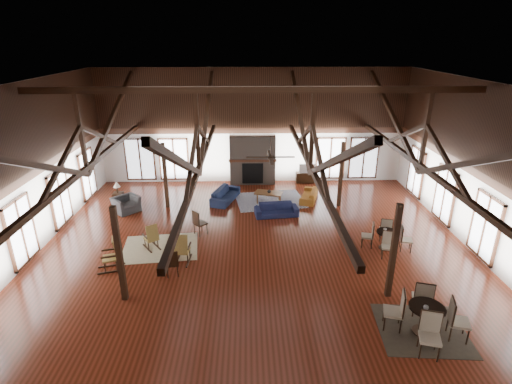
{
  "coord_description": "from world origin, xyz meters",
  "views": [
    {
      "loc": [
        -0.26,
        -13.67,
        7.42
      ],
      "look_at": [
        0.06,
        1.0,
        1.68
      ],
      "focal_mm": 28.0,
      "sensor_mm": 36.0,
      "label": 1
    }
  ],
  "objects_px": {
    "cafe_table_near": "(426,315)",
    "tv_console": "(306,177)",
    "coffee_table": "(269,193)",
    "sofa_navy_left": "(225,195)",
    "cafe_table_far": "(387,237)",
    "sofa_orange": "(309,195)",
    "armchair": "(126,204)",
    "sofa_navy_front": "(276,210)"
  },
  "relations": [
    {
      "from": "cafe_table_near",
      "to": "tv_console",
      "type": "distance_m",
      "value": 12.0
    },
    {
      "from": "coffee_table",
      "to": "sofa_navy_left",
      "type": "bearing_deg",
      "value": -169.5
    },
    {
      "from": "sofa_navy_left",
      "to": "cafe_table_far",
      "type": "relative_size",
      "value": 1.1
    },
    {
      "from": "sofa_navy_left",
      "to": "cafe_table_near",
      "type": "bearing_deg",
      "value": -130.13
    },
    {
      "from": "sofa_navy_left",
      "to": "coffee_table",
      "type": "xyz_separation_m",
      "value": [
        2.07,
        -0.22,
        0.13
      ]
    },
    {
      "from": "cafe_table_far",
      "to": "coffee_table",
      "type": "bearing_deg",
      "value": 132.22
    },
    {
      "from": "sofa_orange",
      "to": "cafe_table_far",
      "type": "bearing_deg",
      "value": 41.04
    },
    {
      "from": "sofa_orange",
      "to": "tv_console",
      "type": "distance_m",
      "value": 2.54
    },
    {
      "from": "coffee_table",
      "to": "cafe_table_near",
      "type": "bearing_deg",
      "value": -51.42
    },
    {
      "from": "cafe_table_far",
      "to": "tv_console",
      "type": "height_order",
      "value": "cafe_table_far"
    },
    {
      "from": "armchair",
      "to": "tv_console",
      "type": "bearing_deg",
      "value": -22.31
    },
    {
      "from": "sofa_orange",
      "to": "armchair",
      "type": "bearing_deg",
      "value": -65.38
    },
    {
      "from": "cafe_table_far",
      "to": "tv_console",
      "type": "distance_m",
      "value": 7.61
    },
    {
      "from": "sofa_navy_front",
      "to": "sofa_navy_left",
      "type": "xyz_separation_m",
      "value": [
        -2.35,
        1.79,
        0.03
      ]
    },
    {
      "from": "cafe_table_near",
      "to": "cafe_table_far",
      "type": "xyz_separation_m",
      "value": [
        0.47,
        4.56,
        -0.09
      ]
    },
    {
      "from": "sofa_navy_left",
      "to": "tv_console",
      "type": "relative_size",
      "value": 1.91
    },
    {
      "from": "armchair",
      "to": "sofa_orange",
      "type": "bearing_deg",
      "value": -37.54
    },
    {
      "from": "sofa_navy_front",
      "to": "tv_console",
      "type": "bearing_deg",
      "value": 58.85
    },
    {
      "from": "sofa_orange",
      "to": "armchair",
      "type": "relative_size",
      "value": 1.64
    },
    {
      "from": "coffee_table",
      "to": "armchair",
      "type": "xyz_separation_m",
      "value": [
        -6.5,
        -0.96,
        -0.09
      ]
    },
    {
      "from": "sofa_orange",
      "to": "coffee_table",
      "type": "distance_m",
      "value": 2.0
    },
    {
      "from": "sofa_navy_front",
      "to": "cafe_table_near",
      "type": "xyz_separation_m",
      "value": [
        3.41,
        -7.57,
        0.29
      ]
    },
    {
      "from": "armchair",
      "to": "cafe_table_far",
      "type": "distance_m",
      "value": 11.26
    },
    {
      "from": "tv_console",
      "to": "armchair",
      "type": "bearing_deg",
      "value": -156.77
    },
    {
      "from": "sofa_navy_front",
      "to": "cafe_table_near",
      "type": "relative_size",
      "value": 0.86
    },
    {
      "from": "coffee_table",
      "to": "tv_console",
      "type": "bearing_deg",
      "value": 68.31
    },
    {
      "from": "sofa_navy_left",
      "to": "sofa_navy_front",
      "type": "bearing_deg",
      "value": -109.11
    },
    {
      "from": "coffee_table",
      "to": "tv_console",
      "type": "height_order",
      "value": "tv_console"
    },
    {
      "from": "coffee_table",
      "to": "cafe_table_near",
      "type": "xyz_separation_m",
      "value": [
        3.69,
        -9.14,
        0.13
      ]
    },
    {
      "from": "sofa_orange",
      "to": "armchair",
      "type": "height_order",
      "value": "armchair"
    },
    {
      "from": "armchair",
      "to": "cafe_table_near",
      "type": "bearing_deg",
      "value": -84.31
    },
    {
      "from": "tv_console",
      "to": "sofa_navy_front",
      "type": "bearing_deg",
      "value": -113.8
    },
    {
      "from": "sofa_navy_front",
      "to": "sofa_navy_left",
      "type": "height_order",
      "value": "sofa_navy_left"
    },
    {
      "from": "sofa_navy_left",
      "to": "armchair",
      "type": "height_order",
      "value": "armchair"
    },
    {
      "from": "sofa_navy_front",
      "to": "coffee_table",
      "type": "xyz_separation_m",
      "value": [
        -0.27,
        1.57,
        0.16
      ]
    },
    {
      "from": "sofa_orange",
      "to": "tv_console",
      "type": "height_order",
      "value": "tv_console"
    },
    {
      "from": "sofa_orange",
      "to": "tv_console",
      "type": "relative_size",
      "value": 1.61
    },
    {
      "from": "coffee_table",
      "to": "cafe_table_far",
      "type": "relative_size",
      "value": 0.75
    },
    {
      "from": "armchair",
      "to": "cafe_table_near",
      "type": "distance_m",
      "value": 13.06
    },
    {
      "from": "sofa_navy_front",
      "to": "armchair",
      "type": "height_order",
      "value": "armchair"
    },
    {
      "from": "sofa_orange",
      "to": "tv_console",
      "type": "xyz_separation_m",
      "value": [
        0.21,
        2.54,
        0.02
      ]
    },
    {
      "from": "sofa_navy_left",
      "to": "cafe_table_near",
      "type": "height_order",
      "value": "cafe_table_near"
    }
  ]
}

